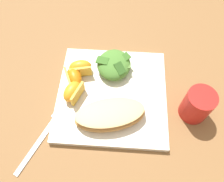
{
  "coord_description": "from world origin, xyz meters",
  "views": [
    {
      "loc": [
        0.28,
        0.02,
        0.52
      ],
      "look_at": [
        0.0,
        0.0,
        0.03
      ],
      "focal_mm": 35.5,
      "sensor_mm": 36.0,
      "label": 1
    }
  ],
  "objects_px": {
    "drinking_red_cup": "(197,105)",
    "cheesy_pizza_bread": "(111,115)",
    "orange_wedge_rear": "(73,92)",
    "metal_fork": "(45,133)",
    "green_salad_pile": "(114,64)",
    "orange_wedge_front": "(80,68)",
    "white_plate": "(112,94)",
    "orange_wedge_middle": "(74,77)"
  },
  "relations": [
    {
      "from": "drinking_red_cup",
      "to": "cheesy_pizza_bread",
      "type": "bearing_deg",
      "value": -80.0
    },
    {
      "from": "orange_wedge_rear",
      "to": "metal_fork",
      "type": "bearing_deg",
      "value": -29.79
    },
    {
      "from": "cheesy_pizza_bread",
      "to": "orange_wedge_rear",
      "type": "xyz_separation_m",
      "value": [
        -0.06,
        -0.1,
        0.0
      ]
    },
    {
      "from": "drinking_red_cup",
      "to": "metal_fork",
      "type": "bearing_deg",
      "value": -77.48
    },
    {
      "from": "green_salad_pile",
      "to": "metal_fork",
      "type": "distance_m",
      "value": 0.25
    },
    {
      "from": "green_salad_pile",
      "to": "metal_fork",
      "type": "xyz_separation_m",
      "value": [
        0.19,
        -0.15,
        -0.03
      ]
    },
    {
      "from": "orange_wedge_front",
      "to": "white_plate",
      "type": "bearing_deg",
      "value": 55.71
    },
    {
      "from": "orange_wedge_front",
      "to": "orange_wedge_middle",
      "type": "distance_m",
      "value": 0.03
    },
    {
      "from": "orange_wedge_front",
      "to": "orange_wedge_rear",
      "type": "height_order",
      "value": "same"
    },
    {
      "from": "metal_fork",
      "to": "drinking_red_cup",
      "type": "relative_size",
      "value": 2.11
    },
    {
      "from": "green_salad_pile",
      "to": "metal_fork",
      "type": "height_order",
      "value": "green_salad_pile"
    },
    {
      "from": "cheesy_pizza_bread",
      "to": "green_salad_pile",
      "type": "height_order",
      "value": "green_salad_pile"
    },
    {
      "from": "cheesy_pizza_bread",
      "to": "orange_wedge_middle",
      "type": "height_order",
      "value": "orange_wedge_middle"
    },
    {
      "from": "orange_wedge_rear",
      "to": "metal_fork",
      "type": "height_order",
      "value": "orange_wedge_rear"
    },
    {
      "from": "green_salad_pile",
      "to": "orange_wedge_middle",
      "type": "height_order",
      "value": "green_salad_pile"
    },
    {
      "from": "cheesy_pizza_bread",
      "to": "orange_wedge_rear",
      "type": "height_order",
      "value": "orange_wedge_rear"
    },
    {
      "from": "green_salad_pile",
      "to": "orange_wedge_front",
      "type": "bearing_deg",
      "value": -79.76
    },
    {
      "from": "metal_fork",
      "to": "white_plate",
      "type": "bearing_deg",
      "value": 126.38
    },
    {
      "from": "metal_fork",
      "to": "drinking_red_cup",
      "type": "height_order",
      "value": "drinking_red_cup"
    },
    {
      "from": "white_plate",
      "to": "orange_wedge_rear",
      "type": "distance_m",
      "value": 0.1
    },
    {
      "from": "white_plate",
      "to": "orange_wedge_rear",
      "type": "relative_size",
      "value": 4.05
    },
    {
      "from": "metal_fork",
      "to": "drinking_red_cup",
      "type": "distance_m",
      "value": 0.37
    },
    {
      "from": "green_salad_pile",
      "to": "drinking_red_cup",
      "type": "bearing_deg",
      "value": 61.96
    },
    {
      "from": "green_salad_pile",
      "to": "orange_wedge_front",
      "type": "distance_m",
      "value": 0.09
    },
    {
      "from": "green_salad_pile",
      "to": "orange_wedge_middle",
      "type": "bearing_deg",
      "value": -64.68
    },
    {
      "from": "cheesy_pizza_bread",
      "to": "metal_fork",
      "type": "height_order",
      "value": "cheesy_pizza_bread"
    },
    {
      "from": "white_plate",
      "to": "cheesy_pizza_bread",
      "type": "distance_m",
      "value": 0.07
    },
    {
      "from": "green_salad_pile",
      "to": "orange_wedge_rear",
      "type": "height_order",
      "value": "green_salad_pile"
    },
    {
      "from": "white_plate",
      "to": "metal_fork",
      "type": "height_order",
      "value": "white_plate"
    },
    {
      "from": "cheesy_pizza_bread",
      "to": "drinking_red_cup",
      "type": "bearing_deg",
      "value": 100.0
    },
    {
      "from": "cheesy_pizza_bread",
      "to": "green_salad_pile",
      "type": "distance_m",
      "value": 0.15
    },
    {
      "from": "green_salad_pile",
      "to": "orange_wedge_front",
      "type": "relative_size",
      "value": 1.5
    },
    {
      "from": "metal_fork",
      "to": "orange_wedge_middle",
      "type": "bearing_deg",
      "value": 159.63
    },
    {
      "from": "metal_fork",
      "to": "cheesy_pizza_bread",
      "type": "bearing_deg",
      "value": 105.73
    },
    {
      "from": "white_plate",
      "to": "drinking_red_cup",
      "type": "bearing_deg",
      "value": 80.64
    },
    {
      "from": "cheesy_pizza_bread",
      "to": "drinking_red_cup",
      "type": "height_order",
      "value": "drinking_red_cup"
    },
    {
      "from": "white_plate",
      "to": "orange_wedge_middle",
      "type": "bearing_deg",
      "value": -105.62
    },
    {
      "from": "cheesy_pizza_bread",
      "to": "orange_wedge_rear",
      "type": "bearing_deg",
      "value": -119.54
    },
    {
      "from": "cheesy_pizza_bread",
      "to": "orange_wedge_front",
      "type": "distance_m",
      "value": 0.16
    },
    {
      "from": "metal_fork",
      "to": "drinking_red_cup",
      "type": "bearing_deg",
      "value": 102.52
    },
    {
      "from": "drinking_red_cup",
      "to": "orange_wedge_front",
      "type": "bearing_deg",
      "value": -107.76
    },
    {
      "from": "white_plate",
      "to": "green_salad_pile",
      "type": "bearing_deg",
      "value": -179.29
    }
  ]
}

